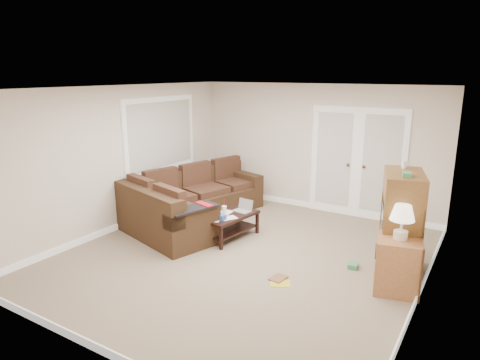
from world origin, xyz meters
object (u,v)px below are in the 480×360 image
Objects in this scene: coffee_table at (231,225)px; side_cabinet at (398,260)px; sectional_sofa at (187,205)px; tv_armoire at (400,223)px.

side_cabinet is at bearing 0.03° from coffee_table.
tv_armoire is (3.74, -0.08, 0.38)m from sectional_sofa.
tv_armoire is at bearing 88.67° from side_cabinet.
tv_armoire is at bearing 11.03° from coffee_table.
tv_armoire reaches higher than side_cabinet.
coffee_table is at bearing 167.51° from tv_armoire.
sectional_sofa is 2.12× the size of tv_armoire.
coffee_table is at bearing 5.24° from sectional_sofa.
coffee_table is 2.80m from side_cabinet.
side_cabinet reaches higher than coffee_table.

